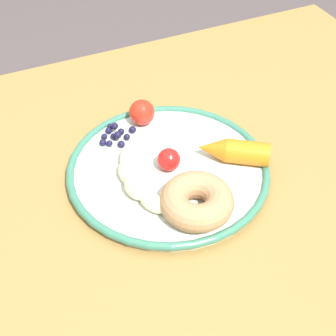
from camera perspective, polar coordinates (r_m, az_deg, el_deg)
The scene contains 8 objects.
dining_table at distance 0.86m, azimuth 0.98°, elevation -5.39°, with size 1.06×0.76×0.77m.
plate at distance 0.77m, azimuth 0.00°, elevation -0.16°, with size 0.31×0.31×0.02m.
banana at distance 0.72m, azimuth -2.99°, elevation -2.06°, with size 0.08×0.18×0.03m.
carrot_orange at distance 0.77m, azimuth 7.35°, elevation 1.90°, with size 0.11×0.09×0.04m.
donut at distance 0.69m, azimuth 3.27°, elevation -3.73°, with size 0.10×0.10×0.04m, color tan.
blueberry_pile at distance 0.82m, azimuth -5.87°, elevation 3.75°, with size 0.07×0.06×0.02m.
tomato_near at distance 0.76m, azimuth -0.06°, elevation 1.18°, with size 0.03×0.03×0.03m, color red.
tomato_mid at distance 0.84m, azimuth -2.96°, elevation 6.27°, with size 0.04×0.04×0.04m, color red.
Camera 1 is at (-0.24, -0.51, 1.31)m, focal length 54.14 mm.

